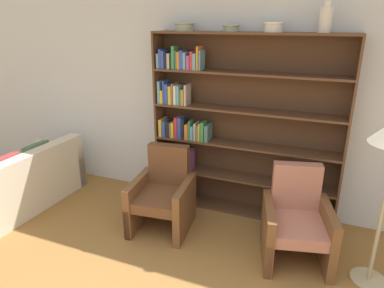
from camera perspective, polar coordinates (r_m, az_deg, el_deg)
The scene contains 9 objects.
wall_back at distance 4.15m, azimuth 10.73°, elevation 6.88°, with size 12.00×0.06×2.75m.
bookshelf at distance 4.14m, azimuth 5.67°, elevation 2.71°, with size 2.23×0.30×2.17m.
bowl_copper at distance 4.12m, azimuth -1.27°, elevation 19.06°, with size 0.23×0.23×0.09m.
bowl_brass at distance 3.93m, azimuth 6.52°, elevation 18.73°, with size 0.18×0.18×0.07m.
bowl_slate at distance 3.83m, azimuth 13.41°, elevation 18.55°, with size 0.21×0.21×0.10m.
vase_tall at distance 3.78m, azimuth 21.37°, elevation 18.83°, with size 0.12×0.12×0.29m.
couch at distance 4.95m, azimuth -26.73°, elevation -6.15°, with size 0.84×1.66×0.80m.
armchair_leather at distance 3.99m, azimuth -4.82°, elevation -8.46°, with size 0.71×0.75×0.93m.
armchair_cushioned at distance 3.65m, azimuth 16.99°, elevation -12.31°, with size 0.79×0.82×0.93m.
Camera 1 is at (0.79, -1.07, 2.29)m, focal length 32.00 mm.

